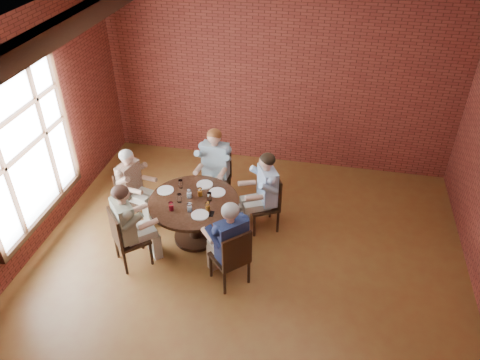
% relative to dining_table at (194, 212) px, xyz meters
% --- Properties ---
extents(floor, '(7.00, 7.00, 0.00)m').
position_rel_dining_table_xyz_m(floor, '(0.90, -0.88, -0.53)').
color(floor, brown).
rests_on(floor, ground).
extents(ceiling, '(7.00, 7.00, 0.00)m').
position_rel_dining_table_xyz_m(ceiling, '(0.90, -0.88, 2.87)').
color(ceiling, silver).
rests_on(ceiling, wall_back).
extents(wall_back, '(7.00, 0.00, 7.00)m').
position_rel_dining_table_xyz_m(wall_back, '(0.90, 2.62, 1.17)').
color(wall_back, maroon).
rests_on(wall_back, ground).
extents(wall_left, '(0.00, 7.00, 7.00)m').
position_rel_dining_table_xyz_m(wall_left, '(-2.35, -0.88, 1.17)').
color(wall_left, maroon).
rests_on(wall_left, ground).
extents(ceiling_beam, '(0.22, 6.90, 0.26)m').
position_rel_dining_table_xyz_m(ceiling_beam, '(-1.55, -0.88, 2.74)').
color(ceiling_beam, black).
rests_on(ceiling_beam, ceiling).
extents(window, '(0.10, 2.16, 2.36)m').
position_rel_dining_table_xyz_m(window, '(-2.28, -0.48, 1.12)').
color(window, white).
rests_on(window, wall_left).
extents(dining_table, '(1.38, 1.38, 0.75)m').
position_rel_dining_table_xyz_m(dining_table, '(0.00, 0.00, 0.00)').
color(dining_table, black).
rests_on(dining_table, floor).
extents(chair_a, '(0.61, 0.61, 0.97)m').
position_rel_dining_table_xyz_m(chair_a, '(1.08, 0.55, -0.01)').
color(chair_a, black).
rests_on(chair_a, floor).
extents(diner_a, '(0.87, 0.81, 1.39)m').
position_rel_dining_table_xyz_m(diner_a, '(0.99, 0.50, 0.17)').
color(diner_a, '#4678B8').
rests_on(diner_a, floor).
extents(chair_b, '(0.49, 0.49, 0.98)m').
position_rel_dining_table_xyz_m(chair_b, '(0.08, 1.10, -0.00)').
color(chair_b, black).
rests_on(chair_b, floor).
extents(diner_b, '(0.62, 0.74, 1.41)m').
position_rel_dining_table_xyz_m(diner_b, '(0.07, 1.01, 0.18)').
color(diner_b, '#8FAAB7').
rests_on(diner_b, floor).
extents(chair_c, '(0.51, 0.51, 0.93)m').
position_rel_dining_table_xyz_m(chair_c, '(-1.19, 0.30, -0.02)').
color(chair_c, black).
rests_on(chair_c, floor).
extents(diner_c, '(0.75, 0.66, 1.32)m').
position_rel_dining_table_xyz_m(diner_c, '(-1.11, 0.28, 0.13)').
color(diner_c, brown).
rests_on(diner_c, floor).
extents(chair_d, '(0.64, 0.64, 0.97)m').
position_rel_dining_table_xyz_m(chair_d, '(-0.83, -0.75, -0.01)').
color(chair_d, black).
rests_on(chair_d, floor).
extents(diner_d, '(0.89, 0.88, 1.39)m').
position_rel_dining_table_xyz_m(diner_d, '(-0.76, -0.68, 0.17)').
color(diner_d, gray).
rests_on(diner_d, floor).
extents(chair_e, '(0.64, 0.64, 0.97)m').
position_rel_dining_table_xyz_m(chair_e, '(0.79, -0.83, -0.01)').
color(chair_e, black).
rests_on(chair_e, floor).
extents(diner_e, '(0.89, 0.89, 1.39)m').
position_rel_dining_table_xyz_m(diner_e, '(0.73, -0.76, 0.17)').
color(diner_e, '#1A254A').
rests_on(diner_e, floor).
extents(plate_a, '(0.26, 0.26, 0.01)m').
position_rel_dining_table_xyz_m(plate_a, '(0.30, 0.27, 0.23)').
color(plate_a, white).
rests_on(plate_a, dining_table).
extents(plate_b, '(0.26, 0.26, 0.01)m').
position_rel_dining_table_xyz_m(plate_b, '(0.06, 0.43, 0.23)').
color(plate_b, white).
rests_on(plate_b, dining_table).
extents(plate_c, '(0.26, 0.26, 0.01)m').
position_rel_dining_table_xyz_m(plate_c, '(-0.50, 0.16, 0.23)').
color(plate_c, white).
rests_on(plate_c, dining_table).
extents(plate_d, '(0.26, 0.26, 0.01)m').
position_rel_dining_table_xyz_m(plate_d, '(0.19, -0.32, 0.23)').
color(plate_d, white).
rests_on(plate_d, dining_table).
extents(glass_a, '(0.07, 0.07, 0.14)m').
position_rel_dining_table_xyz_m(glass_a, '(0.24, 0.06, 0.29)').
color(glass_a, white).
rests_on(glass_a, dining_table).
extents(glass_b, '(0.07, 0.07, 0.14)m').
position_rel_dining_table_xyz_m(glass_b, '(0.06, 0.14, 0.29)').
color(glass_b, white).
rests_on(glass_b, dining_table).
extents(glass_c, '(0.07, 0.07, 0.14)m').
position_rel_dining_table_xyz_m(glass_c, '(-0.29, 0.28, 0.29)').
color(glass_c, white).
rests_on(glass_c, dining_table).
extents(glass_d, '(0.07, 0.07, 0.14)m').
position_rel_dining_table_xyz_m(glass_d, '(-0.08, 0.06, 0.29)').
color(glass_d, white).
rests_on(glass_d, dining_table).
extents(glass_e, '(0.07, 0.07, 0.14)m').
position_rel_dining_table_xyz_m(glass_e, '(-0.20, -0.07, 0.29)').
color(glass_e, white).
rests_on(glass_e, dining_table).
extents(glass_f, '(0.07, 0.07, 0.14)m').
position_rel_dining_table_xyz_m(glass_f, '(-0.25, -0.29, 0.29)').
color(glass_f, white).
rests_on(glass_f, dining_table).
extents(glass_g, '(0.07, 0.07, 0.14)m').
position_rel_dining_table_xyz_m(glass_g, '(0.02, -0.25, 0.29)').
color(glass_g, white).
rests_on(glass_g, dining_table).
extents(glass_h, '(0.07, 0.07, 0.14)m').
position_rel_dining_table_xyz_m(glass_h, '(0.27, -0.19, 0.29)').
color(glass_h, white).
rests_on(glass_h, dining_table).
extents(smartphone, '(0.07, 0.13, 0.01)m').
position_rel_dining_table_xyz_m(smartphone, '(0.35, -0.26, 0.23)').
color(smartphone, black).
rests_on(smartphone, dining_table).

